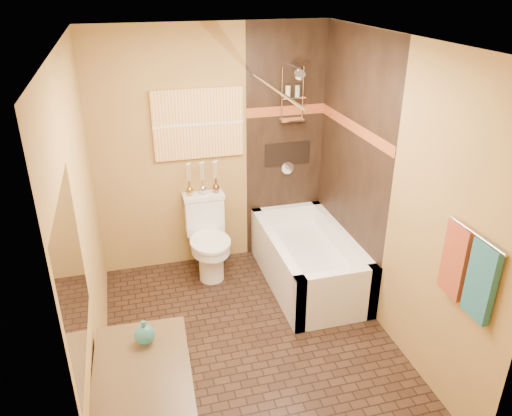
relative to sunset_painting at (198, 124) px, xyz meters
name	(u,v)px	position (x,y,z in m)	size (l,w,h in m)	color
floor	(251,342)	(0.14, -1.48, -1.55)	(3.00, 3.00, 0.00)	black
wall_left	(85,232)	(-1.06, -1.48, -0.30)	(0.02, 3.00, 2.50)	#AD8943
wall_right	(392,196)	(1.34, -1.48, -0.30)	(0.02, 3.00, 2.50)	#AD8943
wall_back	(213,151)	(0.14, 0.02, -0.30)	(2.40, 0.02, 2.50)	#AD8943
wall_front	(327,339)	(0.14, -2.98, -0.30)	(2.40, 0.02, 2.50)	#AD8943
ceiling	(249,40)	(0.14, -1.48, 0.95)	(3.00, 3.00, 0.00)	silver
alcove_tile_back	(285,145)	(0.91, 0.01, -0.30)	(0.85, 0.01, 2.50)	black
alcove_tile_right	(351,165)	(1.33, -0.73, -0.30)	(0.01, 1.50, 2.50)	black
mosaic_band_back	(287,111)	(0.91, 0.00, 0.07)	(0.85, 0.01, 0.10)	maroon
mosaic_band_right	(354,127)	(1.32, -0.73, 0.07)	(0.01, 1.50, 0.10)	maroon
alcove_niche	(287,154)	(0.94, 0.01, -0.40)	(0.50, 0.01, 0.25)	black
shower_fixtures	(292,108)	(0.94, -0.10, 0.12)	(0.24, 0.33, 1.16)	silver
curtain_rod	(273,88)	(0.54, -0.73, 0.47)	(0.03, 0.03, 1.55)	silver
towel_bar	(474,233)	(1.29, -2.53, -0.10)	(0.02, 0.02, 0.55)	silver
towel_teal	(481,282)	(1.30, -2.66, -0.37)	(0.05, 0.22, 0.52)	#1D5161
towel_rust	(455,260)	(1.30, -2.40, -0.37)	(0.05, 0.22, 0.52)	maroon
sunset_painting	(198,124)	(0.00, 0.00, 0.00)	(0.90, 0.04, 0.70)	gold
vanity_mirror	(73,278)	(-1.05, -2.48, -0.05)	(0.01, 1.00, 0.90)	white
bathtub	(308,263)	(0.94, -0.73, -1.33)	(0.80, 1.50, 0.55)	white
toilet	(208,237)	(0.00, -0.27, -1.13)	(0.42, 0.62, 0.83)	white
teal_bottle	(144,332)	(-0.74, -2.23, -0.65)	(0.13, 0.13, 0.20)	#277572
bud_vases	(202,177)	(0.00, -0.08, -0.53)	(0.35, 0.07, 0.34)	gold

